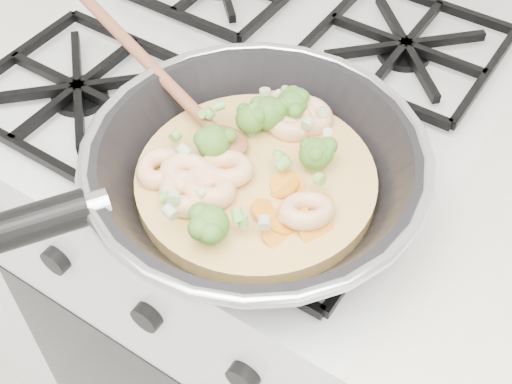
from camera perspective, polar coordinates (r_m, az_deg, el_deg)
The scene contains 2 objects.
stove at distance 1.21m, azimuth -0.55°, elevation -6.58°, with size 0.60×0.60×0.92m.
skillet at distance 0.68m, azimuth -0.52°, elevation 1.83°, with size 0.49×0.48×0.10m.
Camera 1 is at (0.38, 1.14, 1.46)m, focal length 47.44 mm.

